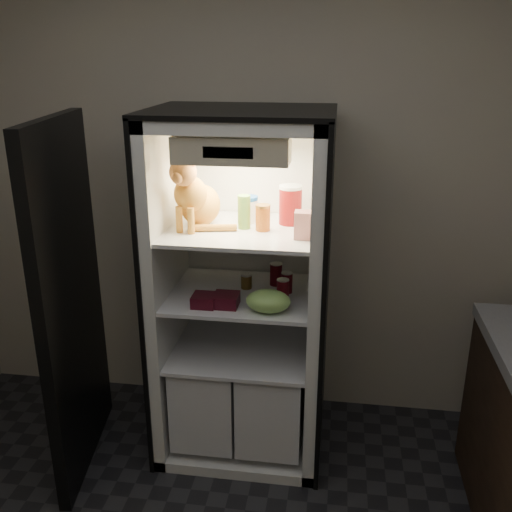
{
  "coord_description": "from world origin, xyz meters",
  "views": [
    {
      "loc": [
        0.48,
        -1.38,
        2.13
      ],
      "look_at": [
        0.08,
        1.32,
        1.15
      ],
      "focal_mm": 40.0,
      "sensor_mm": 36.0,
      "label": 1
    }
  ],
  "objects_px": {
    "parmesan_shaker": "(244,212)",
    "cream_carton": "(303,225)",
    "refrigerator": "(244,313)",
    "pepper_jar": "(290,205)",
    "tabby_cat": "(195,198)",
    "berry_box_left": "(204,300)",
    "berry_box_right": "(226,300)",
    "soda_can_a": "(276,274)",
    "soda_can_b": "(287,282)",
    "grape_bag": "(268,301)",
    "condiment_jar": "(246,281)",
    "soda_can_c": "(283,290)",
    "salsa_jar": "(263,218)",
    "mayo_tub": "(249,209)"
  },
  "relations": [
    {
      "from": "berry_box_right",
      "to": "salsa_jar",
      "type": "bearing_deg",
      "value": 44.95
    },
    {
      "from": "cream_carton",
      "to": "soda_can_b",
      "type": "height_order",
      "value": "cream_carton"
    },
    {
      "from": "soda_can_c",
      "to": "berry_box_right",
      "type": "distance_m",
      "value": 0.29
    },
    {
      "from": "soda_can_c",
      "to": "soda_can_a",
      "type": "bearing_deg",
      "value": 105.78
    },
    {
      "from": "cream_carton",
      "to": "tabby_cat",
      "type": "bearing_deg",
      "value": 168.76
    },
    {
      "from": "salsa_jar",
      "to": "pepper_jar",
      "type": "relative_size",
      "value": 0.65
    },
    {
      "from": "grape_bag",
      "to": "tabby_cat",
      "type": "bearing_deg",
      "value": 152.85
    },
    {
      "from": "salsa_jar",
      "to": "berry_box_left",
      "type": "bearing_deg",
      "value": -146.94
    },
    {
      "from": "parmesan_shaker",
      "to": "grape_bag",
      "type": "relative_size",
      "value": 0.78
    },
    {
      "from": "soda_can_a",
      "to": "tabby_cat",
      "type": "bearing_deg",
      "value": -160.91
    },
    {
      "from": "mayo_tub",
      "to": "salsa_jar",
      "type": "bearing_deg",
      "value": -55.68
    },
    {
      "from": "pepper_jar",
      "to": "grape_bag",
      "type": "xyz_separation_m",
      "value": [
        -0.07,
        -0.33,
        -0.4
      ]
    },
    {
      "from": "parmesan_shaker",
      "to": "soda_can_c",
      "type": "distance_m",
      "value": 0.44
    },
    {
      "from": "salsa_jar",
      "to": "condiment_jar",
      "type": "xyz_separation_m",
      "value": [
        -0.1,
        0.08,
        -0.37
      ]
    },
    {
      "from": "refrigerator",
      "to": "berry_box_right",
      "type": "height_order",
      "value": "refrigerator"
    },
    {
      "from": "cream_carton",
      "to": "grape_bag",
      "type": "relative_size",
      "value": 0.61
    },
    {
      "from": "berry_box_left",
      "to": "berry_box_right",
      "type": "relative_size",
      "value": 0.94
    },
    {
      "from": "condiment_jar",
      "to": "salsa_jar",
      "type": "bearing_deg",
      "value": -38.27
    },
    {
      "from": "salsa_jar",
      "to": "soda_can_a",
      "type": "xyz_separation_m",
      "value": [
        0.05,
        0.15,
        -0.35
      ]
    },
    {
      "from": "grape_bag",
      "to": "mayo_tub",
      "type": "bearing_deg",
      "value": 114.08
    },
    {
      "from": "refrigerator",
      "to": "cream_carton",
      "type": "relative_size",
      "value": 14.26
    },
    {
      "from": "refrigerator",
      "to": "condiment_jar",
      "type": "bearing_deg",
      "value": -5.83
    },
    {
      "from": "tabby_cat",
      "to": "berry_box_left",
      "type": "height_order",
      "value": "tabby_cat"
    },
    {
      "from": "soda_can_c",
      "to": "condiment_jar",
      "type": "distance_m",
      "value": 0.25
    },
    {
      "from": "parmesan_shaker",
      "to": "condiment_jar",
      "type": "relative_size",
      "value": 2.09
    },
    {
      "from": "parmesan_shaker",
      "to": "pepper_jar",
      "type": "distance_m",
      "value": 0.25
    },
    {
      "from": "parmesan_shaker",
      "to": "berry_box_left",
      "type": "relative_size",
      "value": 1.46
    },
    {
      "from": "soda_can_a",
      "to": "parmesan_shaker",
      "type": "bearing_deg",
      "value": -140.61
    },
    {
      "from": "parmesan_shaker",
      "to": "salsa_jar",
      "type": "relative_size",
      "value": 1.29
    },
    {
      "from": "berry_box_left",
      "to": "refrigerator",
      "type": "bearing_deg",
      "value": 58.8
    },
    {
      "from": "tabby_cat",
      "to": "pepper_jar",
      "type": "relative_size",
      "value": 2.0
    },
    {
      "from": "parmesan_shaker",
      "to": "berry_box_right",
      "type": "height_order",
      "value": "parmesan_shaker"
    },
    {
      "from": "tabby_cat",
      "to": "mayo_tub",
      "type": "xyz_separation_m",
      "value": [
        0.25,
        0.13,
        -0.08
      ]
    },
    {
      "from": "parmesan_shaker",
      "to": "cream_carton",
      "type": "relative_size",
      "value": 1.28
    },
    {
      "from": "salsa_jar",
      "to": "cream_carton",
      "type": "distance_m",
      "value": 0.23
    },
    {
      "from": "tabby_cat",
      "to": "cream_carton",
      "type": "relative_size",
      "value": 3.03
    },
    {
      "from": "grape_bag",
      "to": "berry_box_left",
      "type": "bearing_deg",
      "value": 176.6
    },
    {
      "from": "soda_can_c",
      "to": "grape_bag",
      "type": "height_order",
      "value": "soda_can_c"
    },
    {
      "from": "parmesan_shaker",
      "to": "salsa_jar",
      "type": "height_order",
      "value": "parmesan_shaker"
    },
    {
      "from": "parmesan_shaker",
      "to": "mayo_tub",
      "type": "bearing_deg",
      "value": 87.93
    },
    {
      "from": "berry_box_right",
      "to": "tabby_cat",
      "type": "bearing_deg",
      "value": 136.89
    },
    {
      "from": "cream_carton",
      "to": "soda_can_b",
      "type": "bearing_deg",
      "value": 118.82
    },
    {
      "from": "soda_can_c",
      "to": "grape_bag",
      "type": "bearing_deg",
      "value": -113.27
    },
    {
      "from": "parmesan_shaker",
      "to": "soda_can_b",
      "type": "relative_size",
      "value": 1.54
    },
    {
      "from": "refrigerator",
      "to": "pepper_jar",
      "type": "distance_m",
      "value": 0.65
    },
    {
      "from": "soda_can_a",
      "to": "berry_box_right",
      "type": "height_order",
      "value": "soda_can_a"
    },
    {
      "from": "soda_can_a",
      "to": "soda_can_b",
      "type": "xyz_separation_m",
      "value": [
        0.07,
        -0.09,
        -0.01
      ]
    },
    {
      "from": "soda_can_b",
      "to": "tabby_cat",
      "type": "bearing_deg",
      "value": -174.73
    },
    {
      "from": "grape_bag",
      "to": "berry_box_right",
      "type": "height_order",
      "value": "grape_bag"
    },
    {
      "from": "refrigerator",
      "to": "parmesan_shaker",
      "type": "relative_size",
      "value": 11.13
    }
  ]
}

